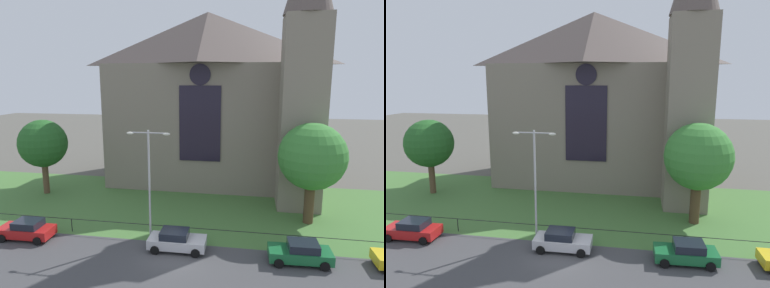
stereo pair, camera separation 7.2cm
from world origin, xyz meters
TOP-DOWN VIEW (x-y plane):
  - ground at (0.00, 10.00)m, footprint 160.00×160.00m
  - road_asphalt at (0.00, -2.00)m, footprint 120.00×8.00m
  - grass_verge at (0.00, 8.00)m, footprint 120.00×20.00m
  - church_building at (0.57, 19.01)m, footprint 23.20×16.20m
  - iron_railing at (-0.20, 2.50)m, footprint 35.90×0.07m
  - tree_right_near at (10.28, 7.68)m, footprint 5.70×5.70m
  - tree_left_far at (-16.85, 10.95)m, footprint 5.11×5.11m
  - streetlamp_near at (-2.42, 2.40)m, footprint 3.37×0.26m
  - parked_car_red at (-12.01, 0.77)m, footprint 4.24×2.11m
  - parked_car_silver at (-0.02, 1.02)m, footprint 4.22×2.07m
  - parked_car_green at (8.69, 0.73)m, footprint 4.27×2.16m

SIDE VIEW (x-z plane):
  - ground at x=0.00m, z-range 0.00..0.00m
  - grass_verge at x=0.00m, z-range 0.00..0.01m
  - road_asphalt at x=0.00m, z-range 0.00..0.01m
  - parked_car_red at x=-12.01m, z-range -0.01..1.50m
  - parked_car_silver at x=-0.02m, z-range -0.01..1.50m
  - parked_car_green at x=8.69m, z-range -0.01..1.50m
  - iron_railing at x=-0.20m, z-range 0.42..1.55m
  - streetlamp_near at x=-2.42m, z-range 1.14..9.77m
  - tree_left_far at x=-16.85m, z-range 1.46..9.58m
  - tree_right_near at x=10.28m, z-range 1.49..10.28m
  - church_building at x=0.57m, z-range -2.73..23.27m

